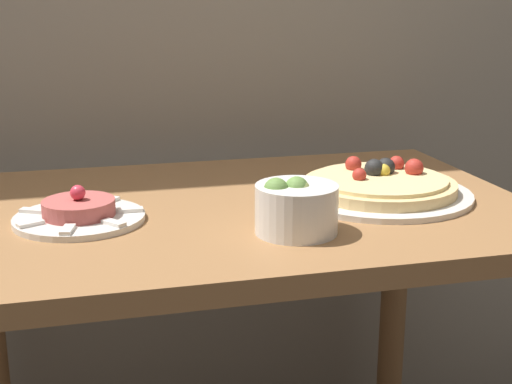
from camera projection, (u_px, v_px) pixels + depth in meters
dining_table at (232, 274)px, 1.25m from camera, size 1.02×0.67×0.74m
pizza_plate at (380, 187)px, 1.26m from camera, size 0.33×0.33×0.06m
tartare_plate at (79, 213)px, 1.12m from camera, size 0.21×0.21×0.06m
small_bowl at (296, 207)px, 1.06m from camera, size 0.12×0.12×0.09m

